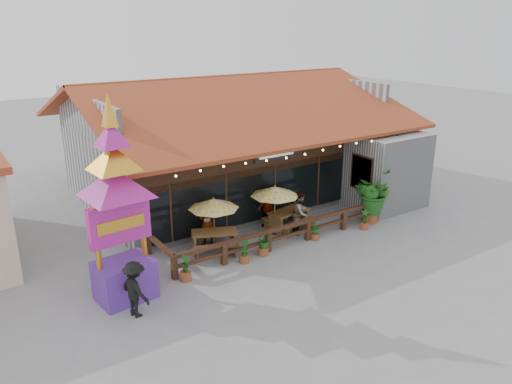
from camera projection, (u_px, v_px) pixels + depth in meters
ground at (309, 233)px, 21.35m from camera, size 100.00×100.00×0.00m
restaurant_building at (233, 151)px, 25.99m from camera, size 15.50×14.73×6.09m
patio_railing at (270, 234)px, 19.76m from camera, size 10.00×2.60×0.92m
umbrella_left at (214, 204)px, 19.39m from camera, size 2.58×2.58×2.14m
umbrella_right at (275, 191)px, 20.70m from camera, size 2.58×2.58×2.19m
picnic_table_left at (215, 238)px, 19.48m from camera, size 2.22×2.10×0.85m
picnic_table_right at (289, 216)px, 21.60m from camera, size 2.00×1.79×0.87m
thai_sign_tower at (116, 188)px, 15.11m from camera, size 2.90×2.90×7.16m
tropical_plant at (372, 193)px, 22.12m from camera, size 2.33×2.31×2.44m
diner_a at (207, 223)px, 19.98m from camera, size 0.70×0.49×1.85m
diner_b at (301, 213)px, 21.10m from camera, size 1.14×1.07×1.86m
diner_c at (268, 207)px, 21.77m from camera, size 1.10×0.53×1.82m
pedestrian at (135, 289)px, 15.06m from camera, size 0.95×1.30×1.80m
planter_a at (185, 270)px, 17.30m from camera, size 0.41×0.41×0.99m
planter_b at (244, 253)px, 18.60m from camera, size 0.37×0.40×0.90m
planter_c at (263, 243)px, 19.14m from camera, size 0.77×0.76×0.97m
planter_d at (316, 231)px, 20.56m from camera, size 0.44×0.44×0.86m
planter_e at (365, 221)px, 21.65m from camera, size 0.37×0.37×0.89m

